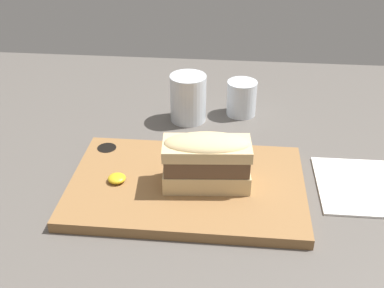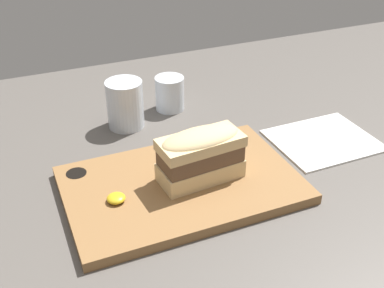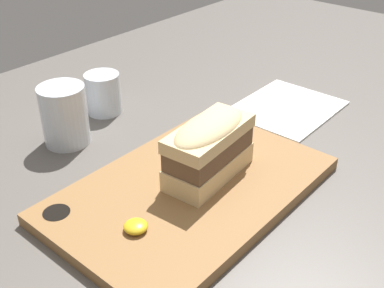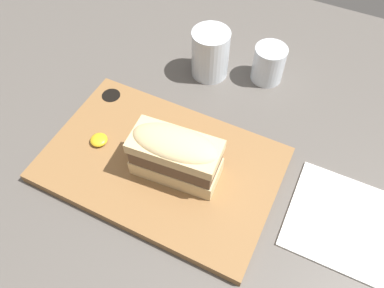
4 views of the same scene
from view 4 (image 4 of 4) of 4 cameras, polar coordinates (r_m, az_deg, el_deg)
name	(u,v)px [view 4 (image 4 of 4)]	position (r cm, az deg, el deg)	size (l,w,h in cm)	color
dining_table	(210,177)	(66.07, 2.72, -5.02)	(197.22, 117.14, 2.00)	#56514C
serving_board	(161,164)	(65.35, -4.75, -3.05)	(39.82, 25.77, 1.89)	olive
sandwich	(176,154)	(59.10, -2.52, -1.57)	(14.82, 7.79, 9.37)	#DBBC84
mustard_dollop	(99,140)	(68.22, -14.00, 0.62)	(3.06, 3.06, 1.22)	gold
water_glass	(210,56)	(78.37, 2.78, 13.23)	(7.68, 7.68, 10.19)	silver
wine_glass	(268,65)	(79.17, 11.57, 11.75)	(6.49, 6.49, 7.64)	silver
napkin	(352,225)	(65.66, 23.26, -11.28)	(20.12, 16.85, 0.40)	white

